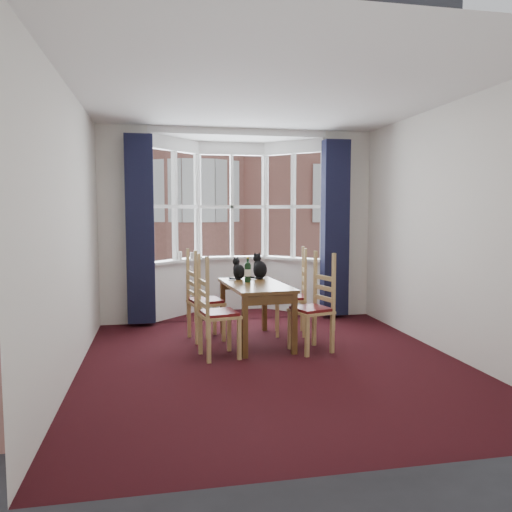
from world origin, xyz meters
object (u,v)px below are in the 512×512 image
object	(u,v)px
chair_right_far	(297,298)
candle_short	(192,256)
chair_left_near	(211,315)
cat_left	(239,271)
wine_bottle	(248,271)
candle_tall	(180,256)
cat_right	(260,268)
chair_left_far	(199,303)
dining_table	(256,292)
chair_right_near	(318,310)

from	to	relation	value
chair_right_far	candle_short	xyz separation A→B (m)	(-1.26, 1.45, 0.45)
chair_left_near	cat_left	bearing A→B (deg)	64.34
wine_bottle	candle_tall	size ratio (longest dim) A/B	2.56
cat_right	chair_left_far	bearing A→B (deg)	-166.04
dining_table	cat_left	world-z (taller)	cat_left
chair_left_near	chair_right_far	size ratio (longest dim) A/B	1.00
chair_left_near	cat_right	xyz separation A→B (m)	(0.74, 0.99, 0.39)
candle_tall	chair_left_near	bearing A→B (deg)	-84.07
chair_right_far	wine_bottle	bearing A→B (deg)	-165.83
chair_left_near	chair_right_near	xyz separation A→B (m)	(1.24, 0.07, 0.00)
dining_table	chair_right_far	size ratio (longest dim) A/B	1.42
cat_left	wine_bottle	bearing A→B (deg)	-76.64
chair_left_near	chair_left_far	bearing A→B (deg)	95.19
cat_left	cat_right	world-z (taller)	cat_right
wine_bottle	chair_left_far	bearing A→B (deg)	169.02
cat_left	wine_bottle	world-z (taller)	wine_bottle
chair_right_near	cat_left	bearing A→B (deg)	131.32
chair_left_far	cat_right	bearing A→B (deg)	13.96
cat_left	candle_short	world-z (taller)	cat_left
chair_left_near	cat_left	size ratio (longest dim) A/B	3.14
cat_right	candle_tall	bearing A→B (deg)	127.50
chair_left_near	dining_table	bearing A→B (deg)	40.74
candle_tall	dining_table	bearing A→B (deg)	-64.53
dining_table	chair_right_far	distance (m)	0.72
chair_left_near	candle_tall	distance (m)	2.32
wine_bottle	chair_right_near	bearing A→B (deg)	-40.14
chair_left_near	cat_left	world-z (taller)	cat_left
chair_left_far	candle_short	distance (m)	1.57
chair_left_near	candle_tall	bearing A→B (deg)	95.93
chair_left_far	candle_tall	world-z (taller)	candle_tall
cat_left	chair_right_near	bearing A→B (deg)	-48.68
wine_bottle	candle_short	size ratio (longest dim) A/B	2.92
chair_left_far	candle_tall	bearing A→B (deg)	96.33
dining_table	candle_short	world-z (taller)	candle_short
cat_right	candle_short	world-z (taller)	cat_right
cat_left	candle_short	distance (m)	1.43
chair_left_far	chair_right_near	distance (m)	1.49
chair_left_near	chair_left_far	xyz separation A→B (m)	(-0.07, 0.78, 0.00)
chair_left_far	cat_left	size ratio (longest dim) A/B	3.14
chair_left_near	wine_bottle	bearing A→B (deg)	51.74
chair_left_far	dining_table	bearing A→B (deg)	-22.03
dining_table	cat_right	bearing A→B (deg)	72.87
cat_right	wine_bottle	size ratio (longest dim) A/B	1.11
cat_right	wine_bottle	distance (m)	0.38
cat_left	cat_right	bearing A→B (deg)	6.31
chair_left_near	candle_tall	xyz separation A→B (m)	(-0.23, 2.26, 0.46)
chair_right_far	cat_left	bearing A→B (deg)	171.45
chair_left_far	candle_short	size ratio (longest dim) A/B	8.58
cat_right	wine_bottle	world-z (taller)	cat_right
dining_table	wine_bottle	bearing A→B (deg)	114.38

